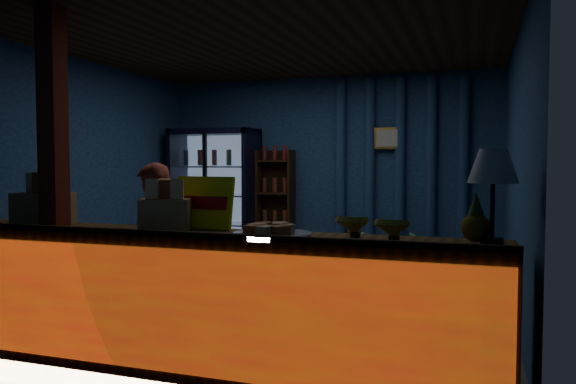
% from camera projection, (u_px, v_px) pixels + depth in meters
% --- Properties ---
extents(ground, '(4.60, 4.60, 0.00)m').
position_uv_depth(ground, '(273.00, 302.00, 5.74)').
color(ground, '#515154').
rests_on(ground, ground).
extents(room_walls, '(4.60, 4.60, 4.60)m').
position_uv_depth(room_walls, '(272.00, 149.00, 5.66)').
color(room_walls, navy).
rests_on(room_walls, ground).
extents(counter, '(4.40, 0.57, 0.99)m').
position_uv_depth(counter, '(178.00, 299.00, 3.91)').
color(counter, brown).
rests_on(counter, ground).
extents(support_post, '(0.16, 0.16, 2.60)m').
position_uv_depth(support_post, '(54.00, 180.00, 4.21)').
color(support_post, maroon).
rests_on(support_post, ground).
extents(beverage_cooler, '(1.20, 0.62, 1.90)m').
position_uv_depth(beverage_cooler, '(217.00, 197.00, 8.00)').
color(beverage_cooler, black).
rests_on(beverage_cooler, ground).
extents(bottle_shelf, '(0.50, 0.28, 1.60)m').
position_uv_depth(bottle_shelf, '(276.00, 208.00, 7.87)').
color(bottle_shelf, '#3B1F13').
rests_on(bottle_shelf, ground).
extents(curtain_folds, '(1.74, 0.14, 2.50)m').
position_uv_depth(curtain_folds, '(400.00, 172.00, 7.38)').
color(curtain_folds, navy).
rests_on(curtain_folds, room_walls).
extents(framed_picture, '(0.36, 0.04, 0.28)m').
position_uv_depth(framed_picture, '(388.00, 138.00, 7.37)').
color(framed_picture, gold).
rests_on(framed_picture, room_walls).
extents(shopkeeper, '(0.59, 0.47, 1.43)m').
position_uv_depth(shopkeeper, '(153.00, 251.00, 4.56)').
color(shopkeeper, '#9B3A2A').
rests_on(shopkeeper, ground).
extents(green_chair, '(0.77, 0.79, 0.59)m').
position_uv_depth(green_chair, '(389.00, 259.00, 6.62)').
color(green_chair, '#52A56B').
rests_on(green_chair, ground).
extents(side_table, '(0.63, 0.53, 0.59)m').
position_uv_depth(side_table, '(350.00, 259.00, 6.91)').
color(side_table, '#3B1F13').
rests_on(side_table, ground).
extents(yellow_sign, '(0.48, 0.14, 0.38)m').
position_uv_depth(yellow_sign, '(204.00, 203.00, 4.06)').
color(yellow_sign, '#FCFF0D').
rests_on(yellow_sign, counter).
extents(snack_box_left, '(0.39, 0.32, 0.40)m').
position_uv_depth(snack_box_left, '(43.00, 206.00, 4.37)').
color(snack_box_left, tan).
rests_on(snack_box_left, counter).
extents(snack_box_centre, '(0.42, 0.39, 0.36)m').
position_uv_depth(snack_box_centre, '(166.00, 212.00, 3.98)').
color(snack_box_centre, tan).
rests_on(snack_box_centre, counter).
extents(pastry_tray, '(0.51, 0.51, 0.08)m').
position_uv_depth(pastry_tray, '(272.00, 233.00, 3.61)').
color(pastry_tray, silver).
rests_on(pastry_tray, counter).
extents(banana_bunches, '(0.49, 0.29, 0.16)m').
position_uv_depth(banana_bunches, '(373.00, 227.00, 3.46)').
color(banana_bunches, gold).
rests_on(banana_bunches, counter).
extents(table_lamp, '(0.28, 0.28, 0.56)m').
position_uv_depth(table_lamp, '(493.00, 170.00, 3.21)').
color(table_lamp, black).
rests_on(table_lamp, counter).
extents(pineapple, '(0.17, 0.17, 0.29)m').
position_uv_depth(pineapple, '(476.00, 223.00, 3.31)').
color(pineapple, olive).
rests_on(pineapple, counter).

